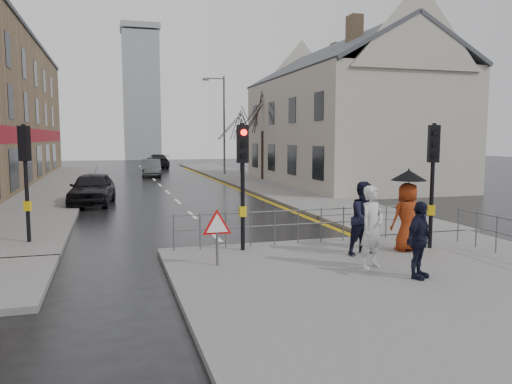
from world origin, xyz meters
TOP-DOWN VIEW (x-y plane):
  - ground at (0.00, 0.00)m, footprint 120.00×120.00m
  - near_pavement at (3.00, -3.50)m, footprint 10.00×9.00m
  - left_pavement at (-6.50, 23.00)m, footprint 4.00×44.00m
  - right_pavement at (6.50, 25.00)m, footprint 4.00×40.00m
  - pavement_bridge_right at (6.50, 3.00)m, footprint 4.00×4.20m
  - building_right_cream at (12.00, 18.00)m, footprint 9.00×16.40m
  - church_tower at (1.50, 62.00)m, footprint 5.00×5.00m
  - traffic_signal_near_left at (0.20, 0.20)m, footprint 0.28×0.27m
  - traffic_signal_near_right at (5.20, -1.00)m, footprint 0.34×0.33m
  - traffic_signal_far_left at (-5.50, 3.00)m, footprint 0.34×0.33m
  - guard_railing_front at (1.95, 0.60)m, footprint 7.14×0.04m
  - warning_sign at (-0.80, -1.21)m, footprint 0.80×0.07m
  - street_lamp at (5.82, 28.00)m, footprint 1.83×0.25m
  - tree_near at (7.50, 22.00)m, footprint 2.40×2.40m
  - tree_far at (8.00, 30.00)m, footprint 2.40×2.40m
  - pedestrian_a at (2.60, -2.42)m, footprint 0.82×0.70m
  - pedestrian_b at (3.09, -1.18)m, footprint 1.09×0.96m
  - pedestrian_with_umbrella at (4.38, -1.12)m, footprint 0.96×0.96m
  - pedestrian_d at (3.12, -3.48)m, footprint 1.05×0.85m
  - car_parked at (-4.00, 12.00)m, footprint 2.34×4.69m
  - car_mid at (0.07, 28.77)m, footprint 1.73×4.31m
  - car_far at (1.57, 39.73)m, footprint 2.17×5.03m

SIDE VIEW (x-z plane):
  - ground at x=0.00m, z-range 0.00..0.00m
  - near_pavement at x=3.00m, z-range 0.00..0.14m
  - left_pavement at x=-6.50m, z-range 0.00..0.14m
  - right_pavement at x=6.50m, z-range 0.00..0.14m
  - pavement_bridge_right at x=6.50m, z-range 0.00..0.14m
  - car_mid at x=0.07m, z-range 0.00..1.39m
  - car_far at x=1.57m, z-range 0.00..1.44m
  - car_parked at x=-4.00m, z-range 0.00..1.54m
  - guard_railing_front at x=1.95m, z-range 0.36..1.36m
  - pedestrian_d at x=3.12m, z-range 0.14..1.81m
  - warning_sign at x=-0.80m, z-range 0.37..1.72m
  - pedestrian_b at x=3.09m, z-range 0.14..2.04m
  - pedestrian_a at x=2.60m, z-range 0.14..2.06m
  - pedestrian_with_umbrella at x=4.38m, z-range 0.21..2.38m
  - traffic_signal_near_left at x=0.20m, z-range 0.76..4.16m
  - traffic_signal_near_right at x=5.20m, z-range 0.76..4.16m
  - traffic_signal_far_left at x=-5.50m, z-range 0.76..4.16m
  - tree_far at x=8.00m, z-range 1.60..7.24m
  - street_lamp at x=5.82m, z-range 0.71..8.71m
  - building_right_cream at x=12.00m, z-range -0.27..9.83m
  - tree_near at x=7.50m, z-range 1.85..8.43m
  - church_tower at x=1.50m, z-range 0.00..18.00m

